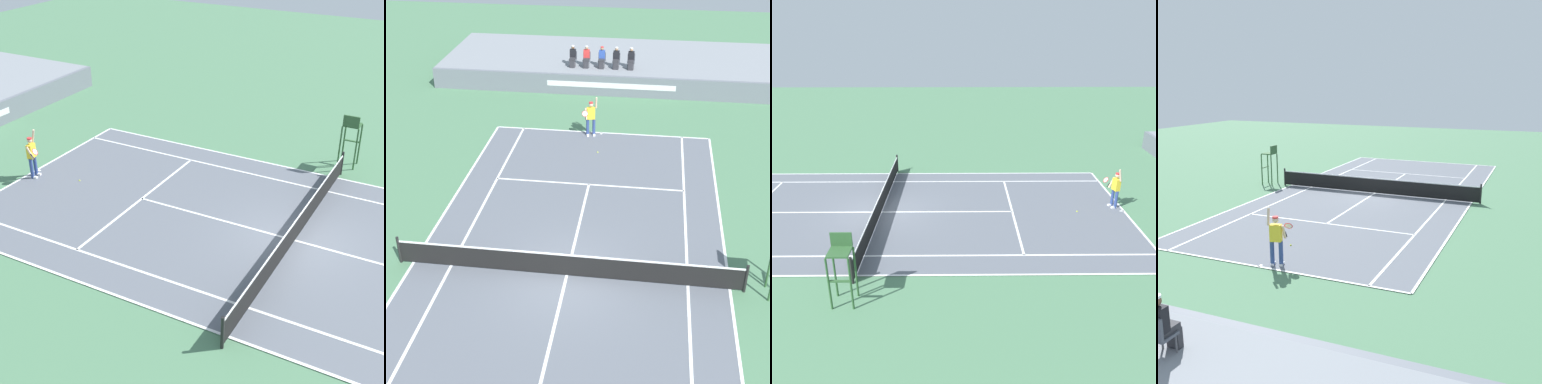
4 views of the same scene
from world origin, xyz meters
The scene contains 7 objects.
ground_plane centered at (0.00, 0.00, 0.00)m, with size 80.00×80.00×0.00m, color #4C7A56.
court centered at (0.00, 0.00, 0.01)m, with size 11.08×23.88×0.03m.
net centered at (0.00, 0.00, 0.52)m, with size 11.98×0.10×1.07m.
spectator_seated_0 centered at (-2.48, 18.73, 1.84)m, with size 0.44×0.60×1.27m.
tennis_player centered at (-0.53, 11.52, 0.99)m, with size 0.74×0.75×2.08m.
tennis_ball centered at (0.05, 9.57, 0.03)m, with size 0.07×0.07×0.07m, color #D1E533.
umpire_chair centered at (6.96, 0.00, 1.56)m, with size 0.77×0.77×2.44m.
Camera 4 is at (-8.85, 24.72, 6.32)m, focal length 43.75 mm.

